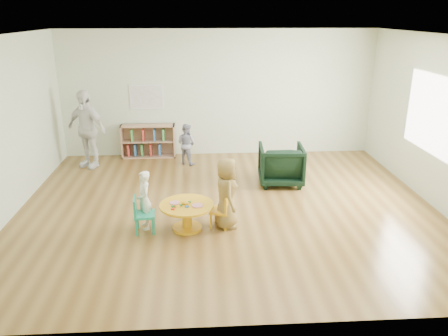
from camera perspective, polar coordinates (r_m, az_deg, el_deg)
name	(u,v)px	position (r m, az deg, el deg)	size (l,w,h in m)	color
room	(229,96)	(6.89, 0.60, 9.39)	(7.10, 7.00, 2.80)	brown
activity_table	(187,212)	(6.64, -4.88, -5.72)	(0.82, 0.82, 0.45)	gold
kid_chair_left	(142,214)	(6.63, -10.70, -5.87)	(0.32, 0.32, 0.56)	#1C9C77
kid_chair_right	(223,210)	(6.67, -0.15, -5.50)	(0.37, 0.37, 0.53)	gold
bookshelf	(148,141)	(10.07, -9.90, 3.48)	(1.20, 0.30, 0.75)	#A3775B
alphabet_poster	(147,97)	(9.97, -10.08, 9.13)	(0.74, 0.01, 0.54)	white
armchair	(281,164)	(8.40, 7.44, 0.46)	(0.82, 0.84, 0.76)	black
child_left	(144,200)	(6.68, -10.35, -4.17)	(0.33, 0.22, 0.91)	white
child_right	(226,193)	(6.58, 0.32, -3.30)	(0.54, 0.35, 1.10)	gold
toddler	(186,144)	(9.46, -4.94, 3.15)	(0.43, 0.34, 0.89)	#1C2047
adult_caretaker	(86,129)	(9.59, -17.53, 4.89)	(0.97, 0.40, 1.65)	white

